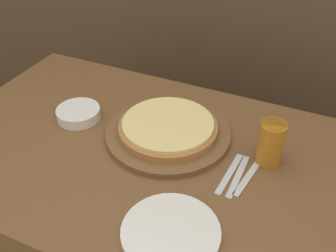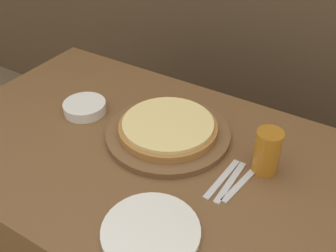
{
  "view_description": "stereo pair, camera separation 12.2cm",
  "coord_description": "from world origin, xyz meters",
  "px_view_note": "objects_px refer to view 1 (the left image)",
  "views": [
    {
      "loc": [
        0.36,
        -0.79,
        1.53
      ],
      "look_at": [
        -0.05,
        0.09,
        0.79
      ],
      "focal_mm": 42.0,
      "sensor_mm": 36.0,
      "label": 1
    },
    {
      "loc": [
        0.47,
        -0.74,
        1.53
      ],
      "look_at": [
        -0.05,
        0.09,
        0.79
      ],
      "focal_mm": 42.0,
      "sensor_mm": 36.0,
      "label": 2
    }
  ],
  "objects_px": {
    "dinner_plate": "(171,232)",
    "fork": "(229,174)",
    "side_bowl": "(79,113)",
    "pizza_on_board": "(168,130)",
    "spoon": "(247,179)",
    "dinner_knife": "(238,176)",
    "beer_glass": "(271,142)"
  },
  "relations": [
    {
      "from": "dinner_plate",
      "to": "fork",
      "type": "bearing_deg",
      "value": 75.8
    },
    {
      "from": "side_bowl",
      "to": "fork",
      "type": "distance_m",
      "value": 0.55
    },
    {
      "from": "pizza_on_board",
      "to": "side_bowl",
      "type": "bearing_deg",
      "value": -173.75
    },
    {
      "from": "side_bowl",
      "to": "fork",
      "type": "relative_size",
      "value": 0.8
    },
    {
      "from": "spoon",
      "to": "side_bowl",
      "type": "bearing_deg",
      "value": 174.98
    },
    {
      "from": "dinner_knife",
      "to": "pizza_on_board",
      "type": "bearing_deg",
      "value": 161.23
    },
    {
      "from": "dinner_plate",
      "to": "dinner_knife",
      "type": "relative_size",
      "value": 1.33
    },
    {
      "from": "pizza_on_board",
      "to": "spoon",
      "type": "xyz_separation_m",
      "value": [
        0.28,
        -0.09,
        -0.02
      ]
    },
    {
      "from": "beer_glass",
      "to": "dinner_plate",
      "type": "distance_m",
      "value": 0.39
    },
    {
      "from": "dinner_knife",
      "to": "spoon",
      "type": "bearing_deg",
      "value": 0.0
    },
    {
      "from": "spoon",
      "to": "beer_glass",
      "type": "bearing_deg",
      "value": 71.25
    },
    {
      "from": "dinner_plate",
      "to": "side_bowl",
      "type": "relative_size",
      "value": 1.65
    },
    {
      "from": "spoon",
      "to": "dinner_knife",
      "type": "bearing_deg",
      "value": 180.0
    },
    {
      "from": "dinner_knife",
      "to": "beer_glass",
      "type": "bearing_deg",
      "value": 59.38
    },
    {
      "from": "pizza_on_board",
      "to": "dinner_knife",
      "type": "height_order",
      "value": "pizza_on_board"
    },
    {
      "from": "dinner_plate",
      "to": "side_bowl",
      "type": "xyz_separation_m",
      "value": [
        -0.48,
        0.31,
        0.01
      ]
    },
    {
      "from": "beer_glass",
      "to": "spoon",
      "type": "bearing_deg",
      "value": -108.75
    },
    {
      "from": "beer_glass",
      "to": "dinner_plate",
      "type": "bearing_deg",
      "value": -112.64
    },
    {
      "from": "dinner_plate",
      "to": "spoon",
      "type": "distance_m",
      "value": 0.28
    },
    {
      "from": "pizza_on_board",
      "to": "dinner_plate",
      "type": "relative_size",
      "value": 1.64
    },
    {
      "from": "dinner_knife",
      "to": "spoon",
      "type": "xyz_separation_m",
      "value": [
        0.02,
        0.0,
        0.0
      ]
    },
    {
      "from": "pizza_on_board",
      "to": "dinner_plate",
      "type": "xyz_separation_m",
      "value": [
        0.16,
        -0.34,
        -0.02
      ]
    },
    {
      "from": "dinner_plate",
      "to": "spoon",
      "type": "height_order",
      "value": "dinner_plate"
    },
    {
      "from": "beer_glass",
      "to": "dinner_knife",
      "type": "height_order",
      "value": "beer_glass"
    },
    {
      "from": "side_bowl",
      "to": "dinner_knife",
      "type": "relative_size",
      "value": 0.81
    },
    {
      "from": "beer_glass",
      "to": "dinner_knife",
      "type": "relative_size",
      "value": 0.75
    },
    {
      "from": "beer_glass",
      "to": "spoon",
      "type": "relative_size",
      "value": 0.87
    },
    {
      "from": "dinner_plate",
      "to": "fork",
      "type": "height_order",
      "value": "dinner_plate"
    },
    {
      "from": "fork",
      "to": "spoon",
      "type": "xyz_separation_m",
      "value": [
        0.05,
        0.0,
        0.0
      ]
    },
    {
      "from": "dinner_plate",
      "to": "dinner_knife",
      "type": "distance_m",
      "value": 0.27
    },
    {
      "from": "fork",
      "to": "dinner_knife",
      "type": "bearing_deg",
      "value": 0.0
    },
    {
      "from": "dinner_plate",
      "to": "beer_glass",
      "type": "bearing_deg",
      "value": 67.36
    }
  ]
}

